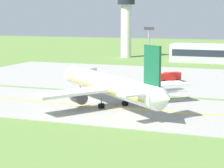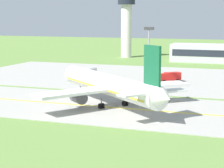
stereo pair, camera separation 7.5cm
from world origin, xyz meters
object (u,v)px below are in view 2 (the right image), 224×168
at_px(control_tower, 126,18).
at_px(airplane_lead, 110,85).
at_px(apron_light_mast, 149,49).
at_px(service_truck_fuel, 170,77).
at_px(service_truck_baggage, 89,71).

bearing_deg(control_tower, airplane_lead, -73.47).
bearing_deg(apron_light_mast, control_tower, 112.46).
relative_size(service_truck_fuel, apron_light_mast, 0.40).
distance_m(airplane_lead, service_truck_baggage, 42.18).
bearing_deg(airplane_lead, service_truck_baggage, 118.48).
xyz_separation_m(airplane_lead, control_tower, (-28.48, 95.98, 12.09)).
height_order(service_truck_baggage, control_tower, control_tower).
relative_size(airplane_lead, service_truck_baggage, 5.26).
relative_size(service_truck_baggage, service_truck_fuel, 1.05).
bearing_deg(service_truck_baggage, service_truck_fuel, -6.78).
bearing_deg(airplane_lead, apron_light_mast, 88.04).
bearing_deg(service_truck_baggage, airplane_lead, -61.52).
relative_size(service_truck_baggage, apron_light_mast, 0.42).
distance_m(service_truck_fuel, control_tower, 71.45).
bearing_deg(apron_light_mast, service_truck_baggage, 150.23).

